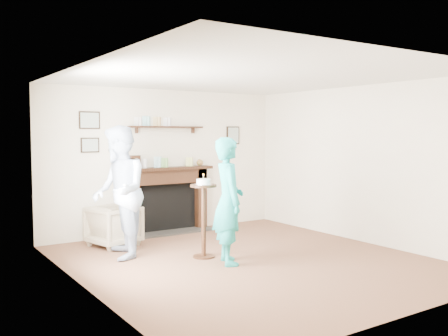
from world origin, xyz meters
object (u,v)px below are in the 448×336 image
(armchair, at_px, (114,246))
(man, at_px, (120,258))
(pedestal_table, at_px, (204,206))
(woman, at_px, (228,263))

(armchair, distance_m, man, 0.79)
(man, bearing_deg, pedestal_table, 72.78)
(armchair, height_order, pedestal_table, pedestal_table)
(armchair, distance_m, pedestal_table, 1.74)
(man, height_order, woman, man)
(armchair, height_order, man, man)
(armchair, xyz_separation_m, woman, (0.89, -1.84, 0.00))
(armchair, distance_m, woman, 2.04)
(man, relative_size, woman, 1.10)
(woman, distance_m, pedestal_table, 0.86)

